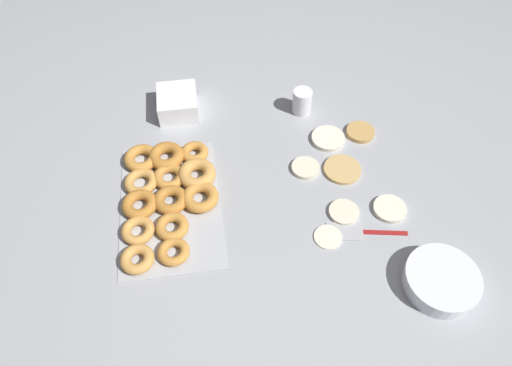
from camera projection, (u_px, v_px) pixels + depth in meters
ground_plane at (299, 182)px, 1.42m from camera, size 3.00×3.00×0.00m
pancake_0 at (328, 139)px, 1.52m from camera, size 0.11×0.11×0.02m
pancake_1 at (344, 212)px, 1.34m from camera, size 0.09×0.09×0.01m
pancake_2 at (342, 169)px, 1.44m from camera, size 0.12×0.12×0.01m
pancake_3 at (390, 209)px, 1.35m from camera, size 0.10×0.10×0.01m
pancake_4 at (305, 168)px, 1.44m from camera, size 0.09×0.09×0.01m
pancake_5 at (360, 132)px, 1.54m from camera, size 0.09×0.09×0.02m
pancake_6 at (328, 237)px, 1.29m from camera, size 0.08×0.08×0.01m
donut_tray at (167, 193)px, 1.37m from camera, size 0.47×0.29×0.04m
batter_bowl at (441, 280)px, 1.19m from camera, size 0.20×0.20×0.05m
container_stack at (178, 103)px, 1.58m from camera, size 0.15×0.13×0.08m
paper_cup at (302, 101)px, 1.58m from camera, size 0.07×0.07×0.09m
spatula at (354, 231)px, 1.31m from camera, size 0.08×0.23×0.01m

